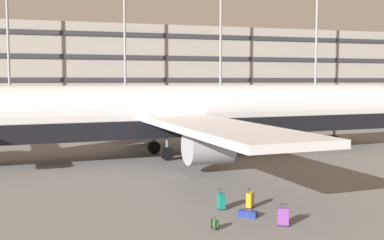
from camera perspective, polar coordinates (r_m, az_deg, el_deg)
The scene contains 12 objects.
ground_plane at distance 34.52m, azimuth 1.24°, elevation -4.00°, with size 600.00×600.00×0.00m, color slate.
terminal_structure at distance 86.51m, azimuth -9.55°, elevation 6.03°, with size 121.11×20.94×14.44m.
airliner at distance 32.67m, azimuth -2.27°, elevation 0.70°, with size 40.94×33.18×10.51m.
light_mast_left at distance 71.17m, azimuth -21.57°, elevation 11.82°, with size 1.80×0.50×25.28m.
light_mast_center_left at distance 71.70m, azimuth -8.21°, elevation 12.45°, with size 1.80×0.50×26.24m.
light_mast_center_right at distance 75.26m, azimuth 3.52°, elevation 11.48°, with size 1.80×0.50×24.61m.
light_mast_right at distance 82.36m, azimuth 14.89°, elevation 9.01°, with size 1.80×0.50×19.77m.
suitcase_laid_flat at distance 19.88m, azimuth 7.10°, elevation -9.59°, with size 0.47×0.49×0.79m.
suitcase_silver at distance 17.73m, azimuth 11.06°, elevation -11.42°, with size 0.49×0.43×0.84m.
suitcase_scuffed at distance 19.57m, azimuth 3.57°, elevation -9.78°, with size 0.27×0.40×0.85m.
suitcase_upright at distance 18.73m, azimuth 6.83°, elevation -11.25°, with size 0.81×0.77×0.23m.
backpack_small at distance 17.08m, azimuth 2.88°, elevation -12.55°, with size 0.36×0.39×0.45m.
Camera 1 is at (-10.32, -32.52, 5.29)m, focal length 43.82 mm.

